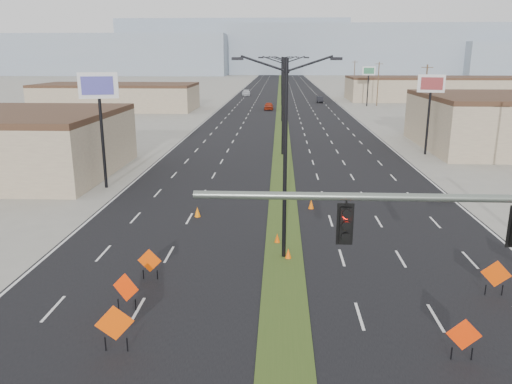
{
  "coord_description": "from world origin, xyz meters",
  "views": [
    {
      "loc": [
        -0.27,
        -12.1,
        10.04
      ],
      "look_at": [
        -1.48,
        13.03,
        3.2
      ],
      "focal_mm": 35.0,
      "sensor_mm": 36.0,
      "label": 1
    }
  ],
  "objects_px": {
    "car_far": "(246,93)",
    "cone_2": "(311,204)",
    "streetlight_2": "(282,87)",
    "streetlight_3": "(282,79)",
    "streetlight_0": "(285,154)",
    "cone_1": "(277,238)",
    "construction_sign_3": "(464,336)",
    "construction_sign_0": "(126,289)",
    "construction_sign_1": "(115,325)",
    "construction_sign_4": "(496,275)",
    "streetlight_5": "(282,72)",
    "pole_sign_east_far": "(369,74)",
    "pole_sign_west": "(99,95)",
    "cone_0": "(288,254)",
    "construction_sign_2": "(150,262)",
    "pole_sign_east_near": "(431,90)",
    "cone_3": "(197,212)",
    "streetlight_4": "(282,75)",
    "streetlight_1": "(283,103)",
    "streetlight_6": "(281,69)",
    "car_left": "(269,106)",
    "car_mid": "(320,100)"
  },
  "relations": [
    {
      "from": "car_far",
      "to": "cone_2",
      "type": "distance_m",
      "value": 102.17
    },
    {
      "from": "streetlight_2",
      "to": "streetlight_3",
      "type": "xyz_separation_m",
      "value": [
        0.0,
        28.0,
        0.0
      ]
    },
    {
      "from": "streetlight_0",
      "to": "cone_1",
      "type": "bearing_deg",
      "value": 99.78
    },
    {
      "from": "streetlight_3",
      "to": "construction_sign_3",
      "type": "bearing_deg",
      "value": -86.28
    },
    {
      "from": "streetlight_3",
      "to": "construction_sign_0",
      "type": "height_order",
      "value": "streetlight_3"
    },
    {
      "from": "construction_sign_1",
      "to": "construction_sign_4",
      "type": "height_order",
      "value": "construction_sign_1"
    },
    {
      "from": "streetlight_5",
      "to": "pole_sign_east_far",
      "type": "bearing_deg",
      "value": -72.69
    },
    {
      "from": "cone_1",
      "to": "pole_sign_west",
      "type": "xyz_separation_m",
      "value": [
        -13.65,
        11.58,
        6.95
      ]
    },
    {
      "from": "cone_0",
      "to": "construction_sign_3",
      "type": "bearing_deg",
      "value": -55.97
    },
    {
      "from": "construction_sign_2",
      "to": "cone_2",
      "type": "distance_m",
      "value": 14.15
    },
    {
      "from": "streetlight_0",
      "to": "streetlight_2",
      "type": "height_order",
      "value": "same"
    },
    {
      "from": "streetlight_0",
      "to": "pole_sign_east_near",
      "type": "relative_size",
      "value": 1.21
    },
    {
      "from": "car_far",
      "to": "cone_3",
      "type": "bearing_deg",
      "value": -91.59
    },
    {
      "from": "streetlight_4",
      "to": "construction_sign_2",
      "type": "distance_m",
      "value": 115.23
    },
    {
      "from": "streetlight_4",
      "to": "construction_sign_0",
      "type": "xyz_separation_m",
      "value": [
        -6.43,
        -117.95,
        -4.45
      ]
    },
    {
      "from": "pole_sign_west",
      "to": "pole_sign_east_far",
      "type": "bearing_deg",
      "value": 48.78
    },
    {
      "from": "cone_1",
      "to": "cone_3",
      "type": "xyz_separation_m",
      "value": [
        -5.19,
        4.43,
        0.06
      ]
    },
    {
      "from": "streetlight_5",
      "to": "cone_2",
      "type": "height_order",
      "value": "streetlight_5"
    },
    {
      "from": "streetlight_1",
      "to": "streetlight_6",
      "type": "bearing_deg",
      "value": 90.0
    },
    {
      "from": "construction_sign_2",
      "to": "pole_sign_east_near",
      "type": "height_order",
      "value": "pole_sign_east_near"
    },
    {
      "from": "streetlight_3",
      "to": "cone_2",
      "type": "distance_m",
      "value": 75.61
    },
    {
      "from": "streetlight_0",
      "to": "streetlight_6",
      "type": "height_order",
      "value": "same"
    },
    {
      "from": "car_far",
      "to": "cone_3",
      "type": "xyz_separation_m",
      "value": [
        3.84,
        -103.69,
        -0.42
      ]
    },
    {
      "from": "pole_sign_east_near",
      "to": "cone_3",
      "type": "bearing_deg",
      "value": -115.43
    },
    {
      "from": "streetlight_2",
      "to": "car_left",
      "type": "relative_size",
      "value": 2.36
    },
    {
      "from": "construction_sign_0",
      "to": "cone_0",
      "type": "height_order",
      "value": "construction_sign_0"
    },
    {
      "from": "streetlight_1",
      "to": "car_mid",
      "type": "xyz_separation_m",
      "value": [
        8.68,
        62.57,
        -4.75
      ]
    },
    {
      "from": "car_left",
      "to": "streetlight_6",
      "type": "bearing_deg",
      "value": 88.94
    },
    {
      "from": "streetlight_0",
      "to": "cone_0",
      "type": "xyz_separation_m",
      "value": [
        0.23,
        -0.23,
        -5.13
      ]
    },
    {
      "from": "construction_sign_3",
      "to": "construction_sign_4",
      "type": "distance_m",
      "value": 5.81
    },
    {
      "from": "construction_sign_1",
      "to": "cone_0",
      "type": "distance_m",
      "value": 10.63
    },
    {
      "from": "car_far",
      "to": "cone_1",
      "type": "bearing_deg",
      "value": -88.94
    },
    {
      "from": "cone_0",
      "to": "cone_1",
      "type": "bearing_deg",
      "value": 104.52
    },
    {
      "from": "streetlight_0",
      "to": "car_mid",
      "type": "relative_size",
      "value": 2.47
    },
    {
      "from": "streetlight_1",
      "to": "streetlight_3",
      "type": "bearing_deg",
      "value": 90.0
    },
    {
      "from": "streetlight_3",
      "to": "cone_1",
      "type": "relative_size",
      "value": 17.91
    },
    {
      "from": "streetlight_3",
      "to": "car_far",
      "type": "relative_size",
      "value": 1.94
    },
    {
      "from": "construction_sign_0",
      "to": "construction_sign_3",
      "type": "bearing_deg",
      "value": 6.78
    },
    {
      "from": "cone_0",
      "to": "cone_1",
      "type": "xyz_separation_m",
      "value": [
        -0.58,
        2.24,
        -0.01
      ]
    },
    {
      "from": "streetlight_1",
      "to": "cone_3",
      "type": "height_order",
      "value": "streetlight_1"
    },
    {
      "from": "car_left",
      "to": "construction_sign_3",
      "type": "xyz_separation_m",
      "value": [
        8.55,
        -82.88,
        0.19
      ]
    },
    {
      "from": "streetlight_2",
      "to": "car_far",
      "type": "relative_size",
      "value": 1.94
    },
    {
      "from": "construction_sign_0",
      "to": "pole_sign_west",
      "type": "height_order",
      "value": "pole_sign_west"
    },
    {
      "from": "cone_3",
      "to": "pole_sign_east_far",
      "type": "distance_m",
      "value": 79.92
    },
    {
      "from": "streetlight_1",
      "to": "cone_2",
      "type": "bearing_deg",
      "value": -84.36
    },
    {
      "from": "streetlight_6",
      "to": "cone_0",
      "type": "relative_size",
      "value": 17.58
    },
    {
      "from": "streetlight_0",
      "to": "construction_sign_4",
      "type": "distance_m",
      "value": 10.84
    },
    {
      "from": "streetlight_0",
      "to": "streetlight_6",
      "type": "distance_m",
      "value": 168.0
    },
    {
      "from": "cone_2",
      "to": "cone_3",
      "type": "xyz_separation_m",
      "value": [
        -7.46,
        -2.15,
        0.01
      ]
    },
    {
      "from": "cone_3",
      "to": "construction_sign_1",
      "type": "bearing_deg",
      "value": -91.44
    }
  ]
}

